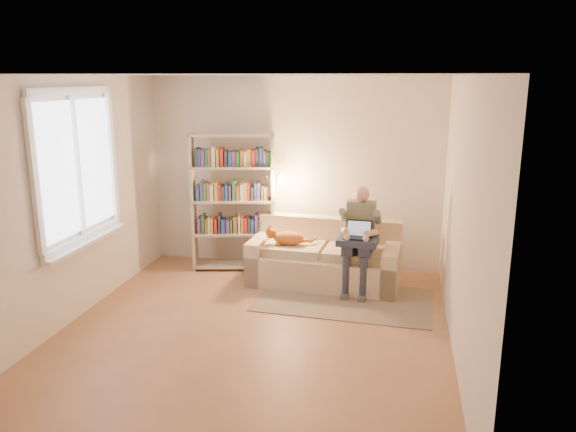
% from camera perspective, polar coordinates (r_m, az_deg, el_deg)
% --- Properties ---
extents(floor, '(4.50, 4.50, 0.00)m').
position_cam_1_polar(floor, '(5.96, -3.59, -11.76)').
color(floor, '#976544').
rests_on(floor, ground).
extents(ceiling, '(4.00, 4.50, 0.02)m').
position_cam_1_polar(ceiling, '(5.37, -4.02, 14.12)').
color(ceiling, white).
rests_on(ceiling, wall_back).
extents(wall_left, '(0.02, 4.50, 2.60)m').
position_cam_1_polar(wall_left, '(6.33, -21.55, 1.29)').
color(wall_left, silver).
rests_on(wall_left, floor).
extents(wall_right, '(0.02, 4.50, 2.60)m').
position_cam_1_polar(wall_right, '(5.36, 17.30, -0.52)').
color(wall_right, silver).
rests_on(wall_right, floor).
extents(wall_back, '(4.00, 0.02, 2.60)m').
position_cam_1_polar(wall_back, '(7.67, 0.60, 4.35)').
color(wall_back, silver).
rests_on(wall_back, floor).
extents(wall_front, '(4.00, 0.02, 2.60)m').
position_cam_1_polar(wall_front, '(3.49, -13.53, -8.00)').
color(wall_front, silver).
rests_on(wall_front, floor).
extents(window, '(0.12, 1.52, 1.69)m').
position_cam_1_polar(window, '(6.45, -20.27, 2.32)').
color(window, white).
rests_on(window, wall_left).
extents(sofa, '(1.93, 0.97, 0.80)m').
position_cam_1_polar(sofa, '(7.22, 3.77, -4.57)').
color(sofa, beige).
rests_on(sofa, floor).
extents(person, '(0.38, 0.58, 1.29)m').
position_cam_1_polar(person, '(6.88, 7.26, -1.73)').
color(person, slate).
rests_on(person, sofa).
extents(cat, '(0.60, 0.23, 0.22)m').
position_cam_1_polar(cat, '(7.11, 0.04, -2.20)').
color(cat, orange).
rests_on(cat, sofa).
extents(blanket, '(0.50, 0.42, 0.08)m').
position_cam_1_polar(blanket, '(6.80, 6.59, -2.45)').
color(blanket, '#272D44').
rests_on(blanket, person).
extents(laptop, '(0.32, 0.29, 0.25)m').
position_cam_1_polar(laptop, '(6.79, 6.62, -1.72)').
color(laptop, black).
rests_on(laptop, blanket).
extents(bookshelf, '(1.28, 0.51, 1.88)m').
position_cam_1_polar(bookshelf, '(7.56, -5.59, 2.11)').
color(bookshelf, '#BDB28F').
rests_on(bookshelf, floor).
extents(rug, '(2.11, 1.32, 0.01)m').
position_cam_1_polar(rug, '(6.78, 5.74, -8.44)').
color(rug, gray).
rests_on(rug, floor).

